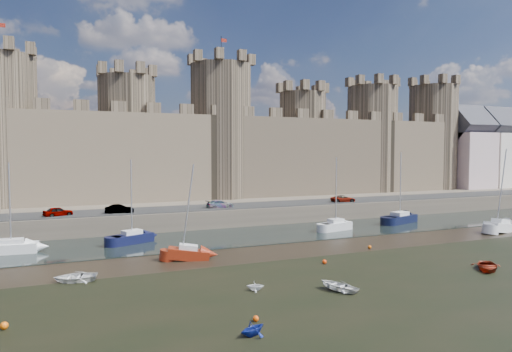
# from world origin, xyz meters

# --- Properties ---
(ground) EXTENTS (160.00, 160.00, 0.00)m
(ground) POSITION_xyz_m (0.00, 0.00, 0.00)
(ground) COLOR black
(ground) RESTS_ON ground
(seaweed_patch) EXTENTS (70.00, 34.00, 0.01)m
(seaweed_patch) POSITION_xyz_m (0.00, -6.00, 0.01)
(seaweed_patch) COLOR black
(seaweed_patch) RESTS_ON ground
(water_channel) EXTENTS (160.00, 12.00, 0.08)m
(water_channel) POSITION_xyz_m (0.00, 24.00, 0.04)
(water_channel) COLOR black
(water_channel) RESTS_ON ground
(quay) EXTENTS (160.00, 60.00, 2.50)m
(quay) POSITION_xyz_m (0.00, 60.00, 1.25)
(quay) COLOR #4C443A
(quay) RESTS_ON ground
(road) EXTENTS (160.00, 7.00, 0.10)m
(road) POSITION_xyz_m (0.00, 34.00, 2.55)
(road) COLOR black
(road) RESTS_ON quay
(castle) EXTENTS (108.50, 11.00, 29.00)m
(castle) POSITION_xyz_m (-0.64, 48.00, 11.67)
(castle) COLOR #42382B
(castle) RESTS_ON quay
(townhouses) EXTENTS (35.50, 9.05, 18.13)m
(townhouses) POSITION_xyz_m (71.50, 46.00, 10.59)
(townhouses) COLOR beige
(townhouses) RESTS_ON quay
(car_0) EXTENTS (3.70, 2.40, 1.17)m
(car_0) POSITION_xyz_m (-24.37, 32.81, 3.09)
(car_0) COLOR gray
(car_0) RESTS_ON quay
(car_1) EXTENTS (3.71, 1.68, 1.18)m
(car_1) POSITION_xyz_m (-17.12, 32.40, 3.09)
(car_1) COLOR gray
(car_1) RESTS_ON quay
(car_2) EXTENTS (3.96, 1.73, 1.13)m
(car_2) POSITION_xyz_m (-3.32, 32.92, 3.07)
(car_2) COLOR gray
(car_2) RESTS_ON quay
(car_3) EXTENTS (4.10, 2.39, 1.07)m
(car_3) POSITION_xyz_m (16.86, 32.31, 3.04)
(car_3) COLOR gray
(car_3) RESTS_ON quay
(sailboat_0) EXTENTS (5.16, 2.46, 9.32)m
(sailboat_0) POSITION_xyz_m (-28.75, 24.22, 0.74)
(sailboat_0) COLOR white
(sailboat_0) RESTS_ON ground
(sailboat_1) EXTENTS (5.10, 3.56, 9.52)m
(sailboat_1) POSITION_xyz_m (-16.60, 24.66, 0.77)
(sailboat_1) COLOR black
(sailboat_1) RESTS_ON ground
(sailboat_2) EXTENTS (4.73, 2.59, 9.66)m
(sailboat_2) POSITION_xyz_m (9.44, 22.88, 0.78)
(sailboat_2) COLOR silver
(sailboat_2) RESTS_ON ground
(sailboat_3) EXTENTS (6.30, 3.98, 10.31)m
(sailboat_3) POSITION_xyz_m (21.49, 24.57, 0.79)
(sailboat_3) COLOR black
(sailboat_3) RESTS_ON ground
(sailboat_4) EXTENTS (4.25, 2.48, 9.33)m
(sailboat_4) POSITION_xyz_m (-12.59, 14.70, 0.70)
(sailboat_4) COLOR maroon
(sailboat_4) RESTS_ON ground
(sailboat_5) EXTENTS (5.34, 2.94, 10.90)m
(sailboat_5) POSITION_xyz_m (28.78, 13.79, 0.78)
(sailboat_5) COLOR silver
(sailboat_5) RESTS_ON ground
(dinghy_1) EXTENTS (1.97, 1.82, 0.86)m
(dinghy_1) POSITION_xyz_m (-13.83, -4.63, 0.43)
(dinghy_1) COLOR navy
(dinghy_1) RESTS_ON ground
(dinghy_2) EXTENTS (3.38, 3.69, 0.62)m
(dinghy_2) POSITION_xyz_m (-4.60, 0.63, 0.31)
(dinghy_2) COLOR silver
(dinghy_2) RESTS_ON ground
(dinghy_3) EXTENTS (1.72, 1.64, 0.70)m
(dinghy_3) POSITION_xyz_m (-10.44, 3.05, 0.35)
(dinghy_3) COLOR white
(dinghy_3) RESTS_ON ground
(dinghy_4) EXTENTS (4.16, 4.21, 0.72)m
(dinghy_4) POSITION_xyz_m (10.80, 0.59, 0.36)
(dinghy_4) COLOR maroon
(dinghy_4) RESTS_ON ground
(dinghy_6) EXTENTS (3.86, 3.17, 0.70)m
(dinghy_6) POSITION_xyz_m (-22.91, 10.92, 0.35)
(dinghy_6) COLOR silver
(dinghy_6) RESTS_ON ground
(buoy_0) EXTENTS (0.47, 0.47, 0.47)m
(buoy_0) POSITION_xyz_m (-27.01, 1.95, 0.24)
(buoy_0) COLOR #ED600A
(buoy_0) RESTS_ON ground
(buoy_1) EXTENTS (0.43, 0.43, 0.43)m
(buoy_1) POSITION_xyz_m (-1.29, 8.12, 0.21)
(buoy_1) COLOR #F73C0A
(buoy_1) RESTS_ON ground
(buoy_3) EXTENTS (0.38, 0.38, 0.38)m
(buoy_3) POSITION_xyz_m (6.74, 12.00, 0.19)
(buoy_3) COLOR #DA5709
(buoy_3) RESTS_ON ground
(buoy_4) EXTENTS (0.39, 0.39, 0.39)m
(buoy_4) POSITION_xyz_m (-12.80, -2.68, 0.19)
(buoy_4) COLOR #EE4D0A
(buoy_4) RESTS_ON ground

